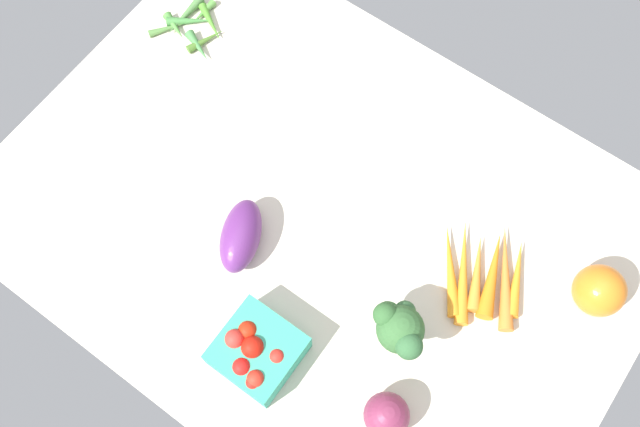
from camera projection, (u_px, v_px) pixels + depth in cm
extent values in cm
cube|color=beige|center=(320.00, 220.00, 116.13)|extent=(104.00, 76.00, 2.00)
sphere|color=#7B2B4A|center=(387.00, 415.00, 100.52)|extent=(6.67, 6.67, 6.67)
cylinder|color=#9BBB74|center=(397.00, 337.00, 105.63)|extent=(3.38, 3.38, 4.77)
sphere|color=#366433|center=(400.00, 329.00, 100.96)|extent=(7.03, 7.03, 7.03)
sphere|color=#376934|center=(388.00, 315.00, 102.30)|extent=(3.97, 3.97, 3.97)
sphere|color=#326136|center=(409.00, 346.00, 98.47)|extent=(3.99, 3.99, 3.99)
sphere|color=#335E35|center=(405.00, 312.00, 102.33)|extent=(3.24, 3.24, 3.24)
sphere|color=#315E2E|center=(385.00, 315.00, 100.11)|extent=(3.61, 3.61, 3.61)
cone|color=#4A8D3B|center=(175.00, 27.00, 128.01)|extent=(6.24, 3.76, 1.69)
cone|color=#4B912C|center=(211.00, 23.00, 128.40)|extent=(8.10, 5.36, 1.56)
cone|color=#548740|center=(168.00, 28.00, 128.10)|extent=(5.17, 6.84, 1.34)
cone|color=#4C782C|center=(206.00, 40.00, 127.07)|extent=(3.98, 7.61, 1.52)
cone|color=#538F3D|center=(203.00, 13.00, 129.28)|extent=(1.55, 6.18, 1.38)
cone|color=#438141|center=(198.00, 47.00, 126.38)|extent=(6.91, 4.17, 1.78)
cone|color=#43853E|center=(191.00, 21.00, 128.44)|extent=(7.89, 6.60, 1.76)
cone|color=#518244|center=(184.00, 16.00, 128.81)|extent=(1.78, 9.66, 1.74)
ellipsoid|color=#642B74|center=(241.00, 236.00, 110.80)|extent=(10.71, 13.67, 6.16)
ellipsoid|color=orange|center=(599.00, 290.00, 106.56)|extent=(10.96, 10.96, 8.05)
cone|color=orange|center=(517.00, 278.00, 110.35)|extent=(6.75, 12.46, 2.16)
cone|color=orange|center=(505.00, 276.00, 110.34)|extent=(10.79, 15.96, 2.36)
cone|color=orange|center=(492.00, 274.00, 110.26)|extent=(7.47, 14.31, 2.76)
cone|color=orange|center=(477.00, 273.00, 110.63)|extent=(7.24, 12.13, 2.20)
cone|color=orange|center=(463.00, 271.00, 110.72)|extent=(10.19, 15.96, 2.23)
cone|color=orange|center=(451.00, 270.00, 110.84)|extent=(10.61, 13.35, 2.17)
cube|color=teal|center=(258.00, 351.00, 104.54)|extent=(11.45, 11.45, 5.37)
sphere|color=red|center=(235.00, 339.00, 102.80)|extent=(2.93, 2.93, 2.93)
sphere|color=red|center=(242.00, 367.00, 101.69)|extent=(2.91, 2.91, 2.91)
sphere|color=red|center=(255.00, 379.00, 100.77)|extent=(2.63, 2.63, 2.63)
sphere|color=red|center=(277.00, 357.00, 102.20)|extent=(2.44, 2.44, 2.44)
sphere|color=red|center=(253.00, 383.00, 100.91)|extent=(2.43, 2.43, 2.43)
sphere|color=red|center=(252.00, 347.00, 102.30)|extent=(3.39, 3.39, 3.39)
sphere|color=red|center=(248.00, 331.00, 103.69)|extent=(3.09, 3.09, 3.09)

